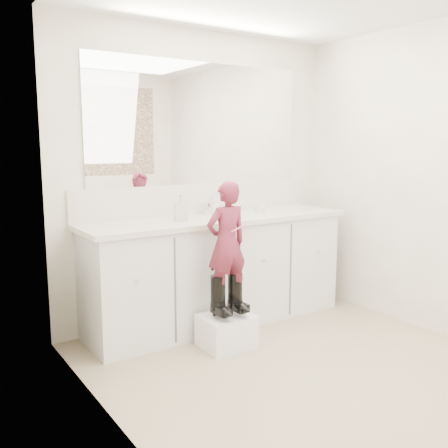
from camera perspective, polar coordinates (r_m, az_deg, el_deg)
floor at (r=3.39m, az=11.21°, el=-16.76°), size 3.00×3.00×0.00m
wall_back at (r=4.25m, az=-2.73°, el=5.42°), size 2.60×0.00×2.60m
wall_left at (r=2.33m, az=-11.11°, el=2.26°), size 0.00×3.00×3.00m
vanity_cabinet at (r=4.15m, az=-0.68°, el=-5.52°), size 2.20×0.55×0.85m
countertop at (r=4.05m, az=-0.58°, el=0.54°), size 2.28×0.58×0.04m
backsplash at (r=4.26m, az=-2.61°, el=2.93°), size 2.28×0.03×0.25m
mirror at (r=4.24m, az=-2.69°, el=11.36°), size 2.00×0.02×1.00m
faucet at (r=4.17m, az=-1.82°, el=1.77°), size 0.08×0.08×0.10m
cup at (r=4.28m, az=4.07°, el=1.90°), size 0.13×0.13×0.09m
soap_bottle at (r=3.85m, az=-4.97°, el=1.93°), size 0.12×0.12×0.21m
step_stool at (r=3.74m, az=0.29°, el=-12.12°), size 0.38×0.31×0.24m
boot_left at (r=3.61m, az=-0.70°, el=-8.32°), size 0.12×0.21×0.31m
boot_right at (r=3.69m, az=1.27°, el=-7.93°), size 0.12×0.21×0.31m
toddler at (r=3.55m, az=0.30°, el=-2.18°), size 0.32×0.22×0.88m
toothbrush at (r=3.53m, az=1.73°, el=-0.44°), size 0.14×0.01×0.06m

